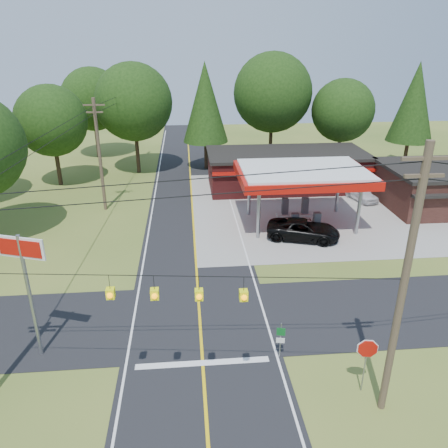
{
  "coord_description": "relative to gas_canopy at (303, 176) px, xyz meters",
  "views": [
    {
      "loc": [
        -0.48,
        -20.47,
        14.56
      ],
      "look_at": [
        2.0,
        7.0,
        2.8
      ],
      "focal_mm": 35.0,
      "sensor_mm": 36.0,
      "label": 1
    }
  ],
  "objects": [
    {
      "name": "octagonal_stop_sign",
      "position": [
        -2.0,
        -19.01,
        -2.15
      ],
      "size": [
        0.95,
        0.21,
        2.8
      ],
      "color": "gray",
      "rests_on": "ground"
    },
    {
      "name": "main_highway",
      "position": [
        -9.0,
        -13.0,
        -4.26
      ],
      "size": [
        8.0,
        120.0,
        0.02
      ],
      "primitive_type": "cube",
      "color": "black",
      "rests_on": "ground"
    },
    {
      "name": "convenience_store",
      "position": [
        1.0,
        9.98,
        -2.35
      ],
      "size": [
        16.4,
        7.55,
        3.8
      ],
      "color": "#5B1A1A",
      "rests_on": "ground"
    },
    {
      "name": "suv_car",
      "position": [
        -0.5,
        -3.0,
        -3.49
      ],
      "size": [
        7.06,
        7.06,
        1.56
      ],
      "primitive_type": "imported",
      "rotation": [
        0.0,
        0.0,
        1.26
      ],
      "color": "black",
      "rests_on": "ground"
    },
    {
      "name": "overhead_beacons",
      "position": [
        -10.0,
        -19.0,
        1.95
      ],
      "size": [
        17.04,
        2.04,
        1.03
      ],
      "color": "black",
      "rests_on": "ground"
    },
    {
      "name": "utility_pole_near_right",
      "position": [
        -1.5,
        -20.0,
        1.69
      ],
      "size": [
        1.8,
        0.3,
        11.5
      ],
      "color": "#473828",
      "rests_on": "ground"
    },
    {
      "name": "ground",
      "position": [
        -9.0,
        -13.0,
        -4.27
      ],
      "size": [
        120.0,
        120.0,
        0.0
      ],
      "primitive_type": "plane",
      "color": "#4B6323",
      "rests_on": "ground"
    },
    {
      "name": "cross_road",
      "position": [
        -9.0,
        -13.0,
        -4.25
      ],
      "size": [
        70.0,
        7.0,
        0.02
      ],
      "primitive_type": "cube",
      "color": "black",
      "rests_on": "ground"
    },
    {
      "name": "utility_pole_north",
      "position": [
        -15.5,
        22.0,
        0.48
      ],
      "size": [
        0.3,
        0.3,
        9.5
      ],
      "color": "#473828",
      "rests_on": "ground"
    },
    {
      "name": "big_stop_sign",
      "position": [
        -17.0,
        -15.19,
        0.57
      ],
      "size": [
        2.33,
        0.87,
        6.55
      ],
      "color": "gray",
      "rests_on": "ground"
    },
    {
      "name": "utility_pole_far_left",
      "position": [
        -17.0,
        5.0,
        0.93
      ],
      "size": [
        1.8,
        0.3,
        10.0
      ],
      "color": "#473828",
      "rests_on": "ground"
    },
    {
      "name": "gas_canopy",
      "position": [
        0.0,
        0.0,
        0.0
      ],
      "size": [
        10.6,
        7.4,
        4.88
      ],
      "color": "gray",
      "rests_on": "ground"
    },
    {
      "name": "route_sign_post",
      "position": [
        -5.2,
        -16.52,
        -3.06
      ],
      "size": [
        0.41,
        0.13,
        2.03
      ],
      "color": "gray",
      "rests_on": "ground"
    },
    {
      "name": "lane_center_yellow",
      "position": [
        -9.0,
        -13.0,
        -4.24
      ],
      "size": [
        0.15,
        110.0,
        0.0
      ],
      "primitive_type": "cube",
      "color": "yellow",
      "rests_on": "main_highway"
    },
    {
      "name": "sedan_car",
      "position": [
        7.4,
        5.3,
        -3.59
      ],
      "size": [
        4.93,
        4.93,
        1.36
      ],
      "primitive_type": "imported",
      "rotation": [
        0.0,
        0.0,
        0.27
      ],
      "color": "white",
      "rests_on": "ground"
    },
    {
      "name": "treeline_backdrop",
      "position": [
        -8.18,
        11.01,
        3.22
      ],
      "size": [
        70.27,
        51.59,
        13.3
      ],
      "color": "#332316",
      "rests_on": "ground"
    }
  ]
}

